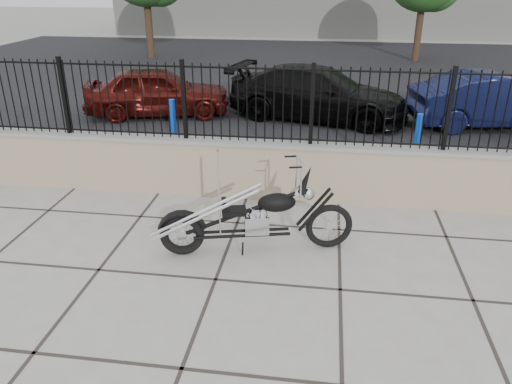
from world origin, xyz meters
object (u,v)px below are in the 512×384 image
object	(u,v)px
car_black	(318,93)
car_blue	(495,100)
car_red	(158,91)
chopper_motorcycle	(253,201)

from	to	relation	value
car_black	car_blue	distance (m)	4.14
car_red	car_blue	world-z (taller)	car_blue
car_black	car_blue	xyz separation A→B (m)	(4.14, -0.11, -0.01)
chopper_motorcycle	car_blue	world-z (taller)	chopper_motorcycle
chopper_motorcycle	car_red	bearing A→B (deg)	104.47
chopper_motorcycle	car_red	size ratio (longest dim) A/B	0.67
chopper_motorcycle	car_red	xyz separation A→B (m)	(-3.40, 6.41, -0.11)
chopper_motorcycle	car_blue	size ratio (longest dim) A/B	0.63
car_red	car_black	distance (m)	4.05
chopper_motorcycle	car_red	distance (m)	7.26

